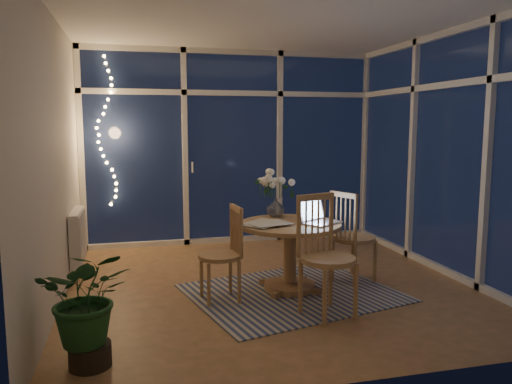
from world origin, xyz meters
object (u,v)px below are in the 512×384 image
Objects in this scene: dining_table at (290,257)px; flower_vase at (276,207)px; chair_left at (220,254)px; chair_right at (354,236)px; potted_plant at (88,312)px; chair_front at (328,256)px; laptop at (322,210)px.

flower_vase is at bearing 97.07° from dining_table.
chair_right reaches higher than chair_left.
flower_vase is at bearing 41.37° from potted_plant.
dining_table is 1.29× the size of potted_plant.
potted_plant is (-1.06, -1.04, -0.07)m from chair_left.
chair_front is at bearing -82.00° from flower_vase.
laptop reaches higher than chair_left.
dining_table is at bearing 33.41° from potted_plant.
chair_front is (0.11, -0.72, 0.18)m from dining_table.
flower_vase is (-0.33, 0.45, -0.02)m from laptop.
flower_vase is 2.34m from potted_plant.
chair_front is 1.11m from flower_vase.
chair_right is 0.57m from laptop.
laptop is at bearing 57.10° from chair_front.
chair_front is at bearing -81.54° from dining_table.
chair_right is 4.58× the size of flower_vase.
chair_right is (1.43, 0.22, 0.04)m from chair_left.
dining_table is at bearing -82.93° from flower_vase.
laptop is 0.56m from flower_vase.
laptop is at bearing 90.48° from chair_right.
chair_right is 2.79m from potted_plant.
dining_table is at bearing 73.94° from chair_right.
chair_front is at bearing 119.41° from chair_right.
chair_front reaches higher than laptop.
laptop is at bearing 86.18° from chair_left.
chair_front is at bearing 48.80° from chair_left.
flower_vase is at bearing 94.16° from laptop.
chair_front reaches higher than flower_vase.
chair_left is 1.06m from laptop.
flower_vase reaches higher than potted_plant.
potted_plant is at bearing 176.67° from chair_front.
dining_table is at bearing 128.91° from laptop.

